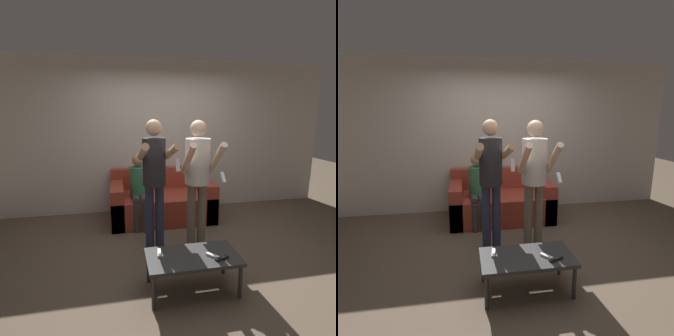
% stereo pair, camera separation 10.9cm
% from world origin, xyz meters
% --- Properties ---
extents(ground_plane, '(14.00, 14.00, 0.00)m').
position_xyz_m(ground_plane, '(0.00, 0.00, 0.00)').
color(ground_plane, brown).
extents(wall_back, '(6.40, 0.06, 2.70)m').
position_xyz_m(wall_back, '(0.00, 1.75, 1.35)').
color(wall_back, beige).
rests_on(wall_back, ground_plane).
extents(couch, '(1.69, 0.91, 0.82)m').
position_xyz_m(couch, '(-0.05, 1.26, 0.29)').
color(couch, '#9E3828').
rests_on(couch, ground_plane).
extents(person_standing_left, '(0.41, 0.75, 1.71)m').
position_xyz_m(person_standing_left, '(-0.33, 0.13, 1.06)').
color(person_standing_left, '#282D47').
rests_on(person_standing_left, ground_plane).
extents(person_standing_right, '(0.43, 0.62, 1.70)m').
position_xyz_m(person_standing_right, '(0.23, 0.15, 1.06)').
color(person_standing_right, '#6B6051').
rests_on(person_standing_right, ground_plane).
extents(person_seated, '(0.27, 0.51, 1.16)m').
position_xyz_m(person_seated, '(-0.45, 1.03, 0.63)').
color(person_seated, '#383838').
rests_on(person_seated, ground_plane).
extents(coffee_table, '(0.93, 0.49, 0.38)m').
position_xyz_m(coffee_table, '(-0.06, -0.65, 0.34)').
color(coffee_table, '#2D2D2D').
rests_on(coffee_table, ground_plane).
extents(remote_near, '(0.15, 0.09, 0.02)m').
position_xyz_m(remote_near, '(0.20, -0.78, 0.39)').
color(remote_near, black).
rests_on(remote_near, coffee_table).
extents(remote_mid, '(0.12, 0.14, 0.02)m').
position_xyz_m(remote_mid, '(0.13, -0.72, 0.39)').
color(remote_mid, white).
rests_on(remote_mid, coffee_table).
extents(remote_far, '(0.06, 0.15, 0.02)m').
position_xyz_m(remote_far, '(-0.39, -0.56, 0.39)').
color(remote_far, white).
rests_on(remote_far, coffee_table).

